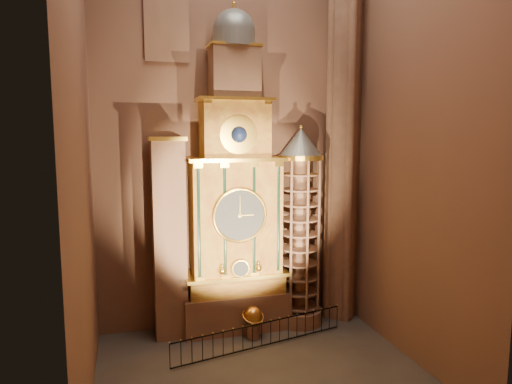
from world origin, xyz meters
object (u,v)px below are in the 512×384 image
object	(u,v)px
astronomical_clock	(235,205)
iron_railing	(262,335)
celestial_globe	(253,319)
stair_turret	(300,229)
portrait_tower	(169,238)

from	to	relation	value
astronomical_clock	iron_railing	bearing A→B (deg)	-75.63
celestial_globe	iron_railing	distance (m)	1.21
astronomical_clock	celestial_globe	distance (m)	5.90
astronomical_clock	stair_turret	xyz separation A→B (m)	(3.50, -0.26, -1.41)
stair_turret	celestial_globe	xyz separation A→B (m)	(-2.95, -1.18, -4.29)
portrait_tower	stair_turret	world-z (taller)	stair_turret
celestial_globe	stair_turret	bearing A→B (deg)	21.80
astronomical_clock	celestial_globe	bearing A→B (deg)	-68.96
portrait_tower	iron_railing	xyz separation A→B (m)	(4.07, -2.62, -4.49)
celestial_globe	iron_railing	bearing A→B (deg)	-84.49
astronomical_clock	portrait_tower	xyz separation A→B (m)	(-3.40, 0.02, -1.53)
astronomical_clock	portrait_tower	size ratio (longest dim) A/B	1.64
stair_turret	astronomical_clock	bearing A→B (deg)	175.70
stair_turret	celestial_globe	world-z (taller)	stair_turret
astronomical_clock	stair_turret	world-z (taller)	astronomical_clock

